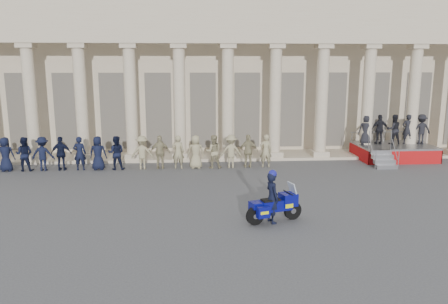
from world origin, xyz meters
The scene contains 6 objects.
ground centered at (0.00, 0.00, 0.00)m, with size 90.00×90.00×0.00m, color #464649.
building centered at (0.00, 14.74, 4.52)m, with size 40.00×12.50×9.00m.
officer_rank centered at (-5.85, 6.11, 0.85)m, with size 18.20×0.65×1.71m.
reviewing_stand centered at (10.63, 7.66, 1.33)m, with size 4.16×3.93×2.48m.
motorcycle centered at (2.13, -1.87, 0.57)m, with size 1.98×1.10×1.31m.
rider centered at (2.02, -1.91, 0.90)m, with size 0.58×0.72×1.81m.
Camera 1 is at (-0.52, -15.67, 5.19)m, focal length 35.00 mm.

